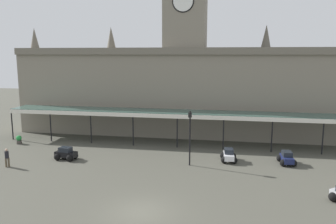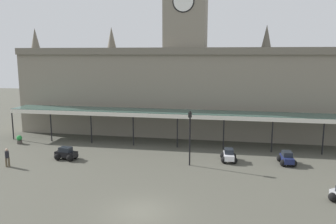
{
  "view_description": "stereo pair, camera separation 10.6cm",
  "coord_description": "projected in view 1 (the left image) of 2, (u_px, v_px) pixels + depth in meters",
  "views": [
    {
      "loc": [
        5.32,
        -19.64,
        9.92
      ],
      "look_at": [
        0.0,
        9.92,
        4.79
      ],
      "focal_mm": 36.42,
      "sensor_mm": 36.0,
      "label": 1
    },
    {
      "loc": [
        5.43,
        -19.62,
        9.92
      ],
      "look_at": [
        0.0,
        9.92,
        4.79
      ],
      "focal_mm": 36.42,
      "sensor_mm": 36.0,
      "label": 2
    }
  ],
  "objects": [
    {
      "name": "victorian_lamppost",
      "position": [
        190.0,
        132.0,
        30.25
      ],
      "size": [
        0.3,
        0.3,
        4.98
      ],
      "color": "black",
      "rests_on": "ground"
    },
    {
      "name": "car_navy_sedan",
      "position": [
        287.0,
        159.0,
        31.0
      ],
      "size": [
        1.62,
        2.11,
        1.19
      ],
      "color": "#19214C",
      "rests_on": "ground"
    },
    {
      "name": "pedestrian_crossing_forecourt",
      "position": [
        7.0,
        157.0,
        30.16
      ],
      "size": [
        0.34,
        0.34,
        1.67
      ],
      "color": "brown",
      "rests_on": "ground"
    },
    {
      "name": "planter_by_canopy",
      "position": [
        19.0,
        140.0,
        38.0
      ],
      "size": [
        0.6,
        0.6,
        0.96
      ],
      "color": "#47423D",
      "rests_on": "ground"
    },
    {
      "name": "car_white_sedan",
      "position": [
        229.0,
        156.0,
        31.84
      ],
      "size": [
        1.63,
        2.11,
        1.19
      ],
      "color": "silver",
      "rests_on": "ground"
    },
    {
      "name": "car_black_sedan",
      "position": [
        66.0,
        154.0,
        32.37
      ],
      "size": [
        2.14,
        1.67,
        1.19
      ],
      "color": "black",
      "rests_on": "ground"
    },
    {
      "name": "entrance_canopy",
      "position": [
        179.0,
        113.0,
        37.3
      ],
      "size": [
        39.21,
        3.26,
        3.69
      ],
      "color": "#38564C",
      "rests_on": "ground"
    },
    {
      "name": "station_building",
      "position": [
        185.0,
        85.0,
        41.75
      ],
      "size": [
        41.61,
        5.73,
        19.81
      ],
      "color": "gray",
      "rests_on": "ground"
    },
    {
      "name": "ground_plane",
      "position": [
        140.0,
        212.0,
        21.65
      ],
      "size": [
        140.0,
        140.0,
        0.0
      ],
      "primitive_type": "plane",
      "color": "#4B4A40"
    }
  ]
}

